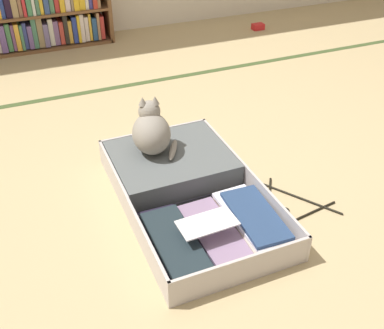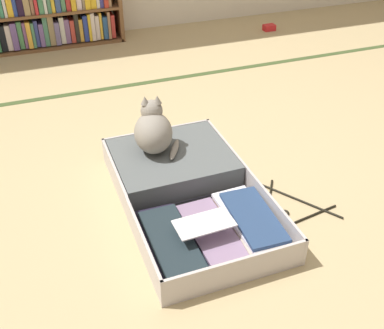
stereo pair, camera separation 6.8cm
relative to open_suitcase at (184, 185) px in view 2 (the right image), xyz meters
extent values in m
plane|color=tan|center=(0.07, -0.04, -0.05)|extent=(10.00, 10.00, 0.00)
cube|color=#3D5028|center=(0.07, 1.25, -0.05)|extent=(4.80, 0.05, 0.00)
cube|color=brown|center=(-0.46, 2.21, -0.04)|extent=(1.36, 0.26, 0.02)
cube|color=brown|center=(-0.46, 2.21, 0.22)|extent=(1.33, 0.26, 0.02)
cube|color=black|center=(-0.70, 2.21, 0.08)|extent=(0.04, 0.22, 0.19)
cube|color=silver|center=(-0.65, 2.21, 0.07)|extent=(0.04, 0.22, 0.19)
cube|color=#6D5396|center=(-0.61, 2.20, 0.08)|extent=(0.04, 0.22, 0.20)
cube|color=#488652|center=(-0.57, 2.21, 0.08)|extent=(0.03, 0.22, 0.21)
cube|color=#795081|center=(-0.53, 2.21, 0.08)|extent=(0.02, 0.22, 0.20)
cube|color=gold|center=(-0.50, 2.20, 0.08)|extent=(0.03, 0.22, 0.20)
cube|color=#49825F|center=(-0.47, 2.20, 0.08)|extent=(0.02, 0.22, 0.19)
cube|color=#3D4998|center=(-0.45, 2.22, 0.08)|extent=(0.03, 0.22, 0.20)
cube|color=slate|center=(-0.41, 2.21, 0.07)|extent=(0.03, 0.22, 0.18)
cube|color=#447C61|center=(-0.38, 2.21, 0.09)|extent=(0.03, 0.22, 0.23)
cube|color=#8E7B56|center=(-0.33, 2.21, 0.09)|extent=(0.04, 0.22, 0.23)
cube|color=slate|center=(-0.29, 2.20, 0.07)|extent=(0.04, 0.22, 0.18)
cube|color=silver|center=(-0.25, 2.22, 0.08)|extent=(0.04, 0.22, 0.21)
cube|color=slate|center=(-0.21, 2.22, 0.07)|extent=(0.04, 0.22, 0.19)
cube|color=#C14035|center=(-0.17, 2.22, 0.07)|extent=(0.03, 0.22, 0.18)
cube|color=black|center=(-0.14, 2.21, 0.09)|extent=(0.03, 0.22, 0.22)
cube|color=gold|center=(-0.11, 2.22, 0.07)|extent=(0.03, 0.22, 0.18)
cube|color=#2B3C93|center=(-0.07, 2.21, 0.08)|extent=(0.03, 0.22, 0.20)
cube|color=gold|center=(-0.04, 2.20, 0.09)|extent=(0.02, 0.22, 0.21)
cube|color=silver|center=(-0.01, 2.20, 0.09)|extent=(0.03, 0.22, 0.22)
cube|color=silver|center=(0.02, 2.21, 0.08)|extent=(0.03, 0.22, 0.19)
cube|color=yellow|center=(0.05, 2.22, 0.09)|extent=(0.02, 0.22, 0.21)
cube|color=#295083|center=(0.09, 2.21, 0.07)|extent=(0.04, 0.22, 0.18)
cube|color=#A07652|center=(0.12, 2.20, 0.09)|extent=(0.02, 0.22, 0.22)
cube|color=#B73330|center=(0.15, 2.21, 0.07)|extent=(0.03, 0.22, 0.18)
cube|color=#BEB5B3|center=(0.00, -0.33, -0.05)|extent=(0.58, 0.50, 0.01)
cube|color=#BEB5B3|center=(0.00, -0.58, 0.01)|extent=(0.58, 0.01, 0.13)
cube|color=#BEB5B3|center=(-0.29, -0.33, 0.01)|extent=(0.01, 0.50, 0.13)
cube|color=#BEB5B3|center=(0.28, -0.33, 0.01)|extent=(0.01, 0.50, 0.13)
cube|color=#4D495E|center=(0.00, -0.33, -0.04)|extent=(0.56, 0.48, 0.01)
cube|color=#BEB5B3|center=(0.00, 0.16, -0.05)|extent=(0.58, 0.50, 0.01)
cube|color=#BEB5B3|center=(0.00, 0.41, 0.01)|extent=(0.58, 0.01, 0.13)
cube|color=#BEB5B3|center=(-0.29, 0.17, 0.01)|extent=(0.01, 0.50, 0.13)
cube|color=#BEB5B3|center=(0.28, 0.16, 0.01)|extent=(0.01, 0.50, 0.13)
cube|color=#4D495E|center=(0.00, 0.16, -0.04)|extent=(0.56, 0.48, 0.01)
cylinder|color=black|center=(0.00, -0.08, -0.04)|extent=(0.56, 0.02, 0.02)
cube|color=gray|center=(-0.18, -0.33, -0.03)|extent=(0.19, 0.44, 0.02)
cube|color=black|center=(-0.18, -0.32, -0.01)|extent=(0.17, 0.43, 0.02)
cube|color=#1E2A30|center=(-0.18, -0.34, 0.01)|extent=(0.16, 0.41, 0.02)
cube|color=#324B66|center=(0.00, -0.34, -0.03)|extent=(0.17, 0.37, 0.02)
cube|color=gray|center=(0.00, -0.34, -0.01)|extent=(0.18, 0.43, 0.02)
cube|color=tan|center=(0.17, -0.33, -0.02)|extent=(0.17, 0.42, 0.02)
cube|color=#A99B8B|center=(0.17, -0.32, 0.00)|extent=(0.18, 0.40, 0.02)
cube|color=silver|center=(0.17, -0.34, 0.01)|extent=(0.18, 0.43, 0.02)
cube|color=navy|center=(0.18, -0.34, 0.03)|extent=(0.18, 0.37, 0.02)
cube|color=white|center=(-0.04, -0.34, 0.07)|extent=(0.24, 0.13, 0.01)
cube|color=#565B5C|center=(0.00, 0.16, 0.02)|extent=(0.55, 0.47, 0.12)
torus|color=white|center=(-0.07, 0.14, 0.07)|extent=(0.10, 0.10, 0.01)
cylinder|color=black|center=(-0.16, 0.40, 0.01)|extent=(0.02, 0.02, 0.12)
cylinder|color=black|center=(0.16, 0.39, 0.01)|extent=(0.02, 0.02, 0.12)
cube|color=#328542|center=(0.16, -0.57, -0.02)|extent=(0.03, 0.00, 0.02)
cube|color=red|center=(0.02, -0.57, -0.03)|extent=(0.04, 0.00, 0.02)
cube|color=red|center=(0.05, -0.57, -0.02)|extent=(0.04, 0.00, 0.03)
ellipsoid|color=gray|center=(-0.07, 0.23, 0.17)|extent=(0.23, 0.27, 0.19)
ellipsoid|color=gray|center=(-0.06, 0.29, 0.13)|extent=(0.14, 0.11, 0.10)
sphere|color=gray|center=(-0.06, 0.28, 0.26)|extent=(0.10, 0.10, 0.10)
cone|color=gray|center=(-0.03, 0.26, 0.32)|extent=(0.04, 0.04, 0.04)
cone|color=gray|center=(-0.09, 0.28, 0.32)|extent=(0.04, 0.04, 0.04)
sphere|color=#DAD341|center=(-0.03, 0.31, 0.26)|extent=(0.02, 0.02, 0.02)
sphere|color=#DAD341|center=(-0.07, 0.32, 0.26)|extent=(0.02, 0.02, 0.02)
ellipsoid|color=gray|center=(0.01, 0.16, 0.09)|extent=(0.11, 0.17, 0.03)
cylinder|color=black|center=(0.47, -0.22, -0.05)|extent=(0.25, 0.38, 0.01)
cylinder|color=black|center=(0.49, -0.34, -0.05)|extent=(0.24, 0.05, 0.01)
cylinder|color=black|center=(0.37, -0.16, -0.05)|extent=(0.14, 0.21, 0.01)
torus|color=black|center=(0.37, -0.29, -0.05)|extent=(0.06, 0.06, 0.01)
cube|color=red|center=(1.48, 1.92, -0.03)|extent=(0.10, 0.07, 0.05)
camera|label=1|loc=(-0.63, -1.59, 1.29)|focal=43.72mm
camera|label=2|loc=(-0.57, -1.62, 1.29)|focal=43.72mm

